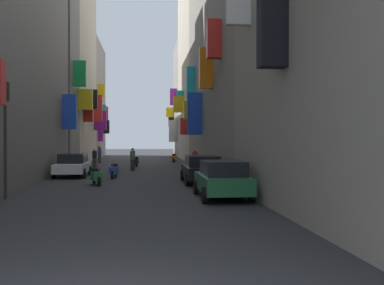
{
  "coord_description": "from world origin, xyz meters",
  "views": [
    {
      "loc": [
        0.78,
        -5.48,
        2.36
      ],
      "look_at": [
        4.69,
        30.97,
        2.08
      ],
      "focal_mm": 41.08,
      "sensor_mm": 36.0,
      "label": 1
    }
  ],
  "objects_px": {
    "scooter_green": "(96,176)",
    "scooter_orange": "(174,158)",
    "scooter_black": "(136,162)",
    "pedestrian_near_left": "(95,158)",
    "parked_car_white": "(73,165)",
    "pedestrian_near_right": "(195,162)",
    "parked_car_green": "(222,179)",
    "parked_car_black": "(202,169)",
    "pedestrian_mid_street": "(133,159)",
    "pedestrian_crossing": "(100,154)",
    "traffic_light_far_corner": "(5,120)",
    "scooter_blue": "(114,170)"
  },
  "relations": [
    {
      "from": "scooter_green",
      "to": "scooter_orange",
      "type": "bearing_deg",
      "value": 75.92
    },
    {
      "from": "scooter_green",
      "to": "pedestrian_crossing",
      "type": "relative_size",
      "value": 0.99
    },
    {
      "from": "scooter_orange",
      "to": "pedestrian_near_left",
      "type": "bearing_deg",
      "value": -132.28
    },
    {
      "from": "parked_car_black",
      "to": "pedestrian_near_right",
      "type": "xyz_separation_m",
      "value": [
        0.14,
        4.33,
        0.12
      ]
    },
    {
      "from": "parked_car_black",
      "to": "pedestrian_near_left",
      "type": "bearing_deg",
      "value": 118.02
    },
    {
      "from": "pedestrian_mid_street",
      "to": "traffic_light_far_corner",
      "type": "bearing_deg",
      "value": -106.44
    },
    {
      "from": "scooter_green",
      "to": "scooter_orange",
      "type": "relative_size",
      "value": 0.97
    },
    {
      "from": "scooter_green",
      "to": "scooter_orange",
      "type": "height_order",
      "value": "same"
    },
    {
      "from": "parked_car_white",
      "to": "pedestrian_near_right",
      "type": "xyz_separation_m",
      "value": [
        7.68,
        -0.59,
        0.14
      ]
    },
    {
      "from": "parked_car_black",
      "to": "pedestrian_near_left",
      "type": "relative_size",
      "value": 2.76
    },
    {
      "from": "scooter_black",
      "to": "traffic_light_far_corner",
      "type": "relative_size",
      "value": 0.43
    },
    {
      "from": "parked_car_green",
      "to": "scooter_orange",
      "type": "xyz_separation_m",
      "value": [
        -0.11,
        27.36,
        -0.32
      ]
    },
    {
      "from": "parked_car_black",
      "to": "pedestrian_mid_street",
      "type": "bearing_deg",
      "value": 112.12
    },
    {
      "from": "parked_car_black",
      "to": "pedestrian_near_right",
      "type": "height_order",
      "value": "pedestrian_near_right"
    },
    {
      "from": "parked_car_white",
      "to": "scooter_orange",
      "type": "distance_m",
      "value": 17.94
    },
    {
      "from": "scooter_blue",
      "to": "pedestrian_mid_street",
      "type": "distance_m",
      "value": 6.14
    },
    {
      "from": "parked_car_green",
      "to": "pedestrian_near_left",
      "type": "distance_m",
      "value": 20.85
    },
    {
      "from": "scooter_blue",
      "to": "scooter_orange",
      "type": "height_order",
      "value": "same"
    },
    {
      "from": "scooter_orange",
      "to": "pedestrian_mid_street",
      "type": "distance_m",
      "value": 12.16
    },
    {
      "from": "parked_car_black",
      "to": "pedestrian_near_right",
      "type": "relative_size",
      "value": 2.47
    },
    {
      "from": "scooter_orange",
      "to": "pedestrian_mid_street",
      "type": "height_order",
      "value": "pedestrian_mid_street"
    },
    {
      "from": "traffic_light_far_corner",
      "to": "parked_car_white",
      "type": "bearing_deg",
      "value": 85.05
    },
    {
      "from": "parked_car_green",
      "to": "parked_car_black",
      "type": "xyz_separation_m",
      "value": [
        -0.03,
        6.13,
        -0.01
      ]
    },
    {
      "from": "parked_car_black",
      "to": "scooter_orange",
      "type": "xyz_separation_m",
      "value": [
        -0.08,
        21.23,
        -0.31
      ]
    },
    {
      "from": "parked_car_black",
      "to": "scooter_blue",
      "type": "height_order",
      "value": "parked_car_black"
    },
    {
      "from": "parked_car_black",
      "to": "pedestrian_crossing",
      "type": "distance_m",
      "value": 21.57
    },
    {
      "from": "scooter_blue",
      "to": "traffic_light_far_corner",
      "type": "relative_size",
      "value": 0.41
    },
    {
      "from": "scooter_green",
      "to": "scooter_orange",
      "type": "xyz_separation_m",
      "value": [
        5.43,
        21.64,
        0.0
      ]
    },
    {
      "from": "parked_car_white",
      "to": "pedestrian_crossing",
      "type": "bearing_deg",
      "value": 89.67
    },
    {
      "from": "traffic_light_far_corner",
      "to": "parked_car_green",
      "type": "bearing_deg",
      "value": -3.92
    },
    {
      "from": "scooter_green",
      "to": "pedestrian_near_right",
      "type": "distance_m",
      "value": 7.39
    },
    {
      "from": "pedestrian_crossing",
      "to": "traffic_light_far_corner",
      "type": "relative_size",
      "value": 0.39
    },
    {
      "from": "traffic_light_far_corner",
      "to": "scooter_orange",
      "type": "bearing_deg",
      "value": 72.65
    },
    {
      "from": "scooter_black",
      "to": "pedestrian_near_left",
      "type": "relative_size",
      "value": 1.24
    },
    {
      "from": "parked_car_green",
      "to": "scooter_black",
      "type": "xyz_separation_m",
      "value": [
        -3.85,
        20.07,
        -0.32
      ]
    },
    {
      "from": "pedestrian_mid_street",
      "to": "pedestrian_near_right",
      "type": "bearing_deg",
      "value": -52.72
    },
    {
      "from": "parked_car_black",
      "to": "pedestrian_mid_street",
      "type": "xyz_separation_m",
      "value": [
        -3.94,
        9.7,
        0.07
      ]
    },
    {
      "from": "parked_car_white",
      "to": "pedestrian_mid_street",
      "type": "height_order",
      "value": "pedestrian_mid_street"
    },
    {
      "from": "pedestrian_crossing",
      "to": "pedestrian_near_right",
      "type": "bearing_deg",
      "value": -64.49
    },
    {
      "from": "parked_car_white",
      "to": "scooter_blue",
      "type": "distance_m",
      "value": 2.94
    },
    {
      "from": "scooter_green",
      "to": "traffic_light_far_corner",
      "type": "relative_size",
      "value": 0.39
    },
    {
      "from": "parked_car_green",
      "to": "parked_car_white",
      "type": "distance_m",
      "value": 13.39
    },
    {
      "from": "scooter_blue",
      "to": "scooter_black",
      "type": "bearing_deg",
      "value": 84.04
    },
    {
      "from": "scooter_orange",
      "to": "pedestrian_near_right",
      "type": "distance_m",
      "value": 16.9
    },
    {
      "from": "scooter_black",
      "to": "scooter_green",
      "type": "bearing_deg",
      "value": -96.69
    },
    {
      "from": "pedestrian_near_left",
      "to": "pedestrian_near_right",
      "type": "distance_m",
      "value": 11.67
    },
    {
      "from": "pedestrian_crossing",
      "to": "pedestrian_mid_street",
      "type": "bearing_deg",
      "value": -71.61
    },
    {
      "from": "parked_car_green",
      "to": "scooter_black",
      "type": "distance_m",
      "value": 20.44
    },
    {
      "from": "parked_car_black",
      "to": "pedestrian_near_left",
      "type": "xyz_separation_m",
      "value": [
        -7.15,
        13.44,
        0.02
      ]
    },
    {
      "from": "parked_car_black",
      "to": "pedestrian_near_left",
      "type": "distance_m",
      "value": 15.23
    }
  ]
}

